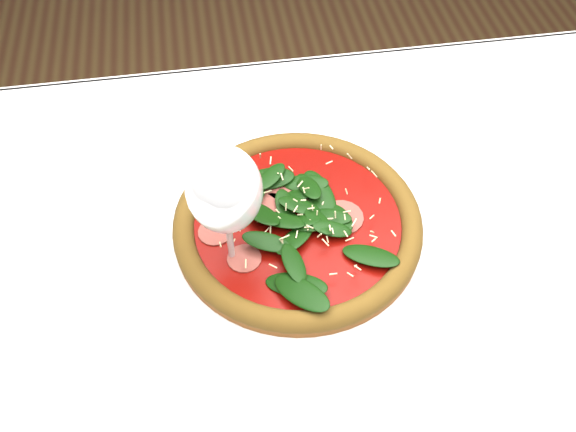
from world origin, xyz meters
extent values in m
cube|color=white|center=(0.00, 0.00, 0.73)|extent=(1.20, 0.80, 0.04)
cylinder|color=#48311D|center=(-0.54, 0.34, 0.35)|extent=(0.06, 0.06, 0.71)
cylinder|color=#48311D|center=(0.54, 0.34, 0.35)|extent=(0.06, 0.06, 0.71)
cube|color=white|center=(0.00, 0.40, 0.64)|extent=(1.20, 0.01, 0.22)
cylinder|color=white|center=(-0.05, 0.04, 0.76)|extent=(0.36, 0.36, 0.01)
torus|color=white|center=(-0.05, 0.04, 0.76)|extent=(0.36, 0.36, 0.01)
cylinder|color=#9B5725|center=(-0.05, 0.04, 0.77)|extent=(0.37, 0.37, 0.01)
torus|color=olive|center=(-0.05, 0.04, 0.78)|extent=(0.37, 0.37, 0.03)
cylinder|color=#880A04|center=(-0.05, 0.04, 0.78)|extent=(0.31, 0.31, 0.00)
cylinder|color=#98483D|center=(-0.05, 0.04, 0.78)|extent=(0.27, 0.27, 0.00)
ellipsoid|color=#123409|center=(-0.05, 0.04, 0.79)|extent=(0.30, 0.30, 0.02)
cylinder|color=beige|center=(-0.05, 0.04, 0.80)|extent=(0.27, 0.27, 0.00)
cylinder|color=silver|center=(-0.14, 0.00, 0.75)|extent=(0.07, 0.07, 0.00)
cylinder|color=silver|center=(-0.14, 0.00, 0.80)|extent=(0.01, 0.01, 0.10)
ellipsoid|color=silver|center=(-0.14, 0.00, 0.90)|extent=(0.08, 0.08, 0.11)
camera|label=1|loc=(-0.14, -0.45, 1.40)|focal=40.00mm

